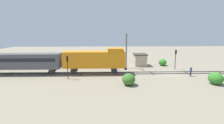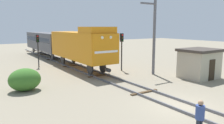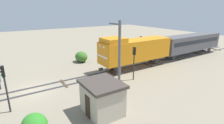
# 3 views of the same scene
# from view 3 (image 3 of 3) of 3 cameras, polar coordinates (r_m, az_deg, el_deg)

# --- Properties ---
(ground_plane) EXTENTS (118.35, 118.35, 0.00)m
(ground_plane) POSITION_cam_3_polar(r_m,az_deg,el_deg) (20.59, -24.26, -8.54)
(ground_plane) COLOR gray
(railway_track) EXTENTS (2.40, 78.90, 0.16)m
(railway_track) POSITION_cam_3_polar(r_m,az_deg,el_deg) (20.56, -24.28, -8.35)
(railway_track) COLOR #595960
(railway_track) RESTS_ON ground
(locomotive) EXTENTS (2.90, 11.60, 4.60)m
(locomotive) POSITION_cam_3_polar(r_m,az_deg,el_deg) (25.23, 7.47, 4.08)
(locomotive) COLOR orange
(locomotive) RESTS_ON railway_track
(passenger_car_leading) EXTENTS (2.84, 14.00, 3.66)m
(passenger_car_leading) POSITION_cam_3_polar(r_m,az_deg,el_deg) (35.27, 24.35, 5.98)
(passenger_car_leading) COLOR #4C4C51
(passenger_car_leading) RESTS_ON railway_track
(traffic_signal_near) EXTENTS (0.32, 0.34, 4.08)m
(traffic_signal_near) POSITION_cam_3_polar(r_m,az_deg,el_deg) (16.45, -31.69, -5.22)
(traffic_signal_near) COLOR #262628
(traffic_signal_near) RESTS_ON ground
(traffic_signal_mid) EXTENTS (0.32, 0.34, 4.06)m
(traffic_signal_mid) POSITION_cam_3_polar(r_m,az_deg,el_deg) (20.82, 7.20, 1.49)
(traffic_signal_mid) COLOR #262628
(traffic_signal_mid) RESTS_ON ground
(traffic_signal_far) EXTENTS (0.32, 0.34, 3.84)m
(traffic_signal_far) POSITION_cam_3_polar(r_m,az_deg,el_deg) (30.68, 9.29, 6.13)
(traffic_signal_far) COLOR #262628
(traffic_signal_far) RESTS_ON ground
(catenary_mast) EXTENTS (1.94, 0.28, 7.32)m
(catenary_mast) POSITION_cam_3_polar(r_m,az_deg,el_deg) (17.44, 2.32, 2.22)
(catenary_mast) COLOR #595960
(catenary_mast) RESTS_ON ground
(relay_hut) EXTENTS (3.50, 2.90, 2.74)m
(relay_hut) POSITION_cam_3_polar(r_m,az_deg,el_deg) (14.60, -3.28, -11.49)
(relay_hut) COLOR #B2A893
(relay_hut) RESTS_ON ground
(bush_near) EXTENTS (2.34, 1.91, 1.70)m
(bush_near) POSITION_cam_3_polar(r_m,az_deg,el_deg) (28.95, -10.00, 1.71)
(bush_near) COLOR #376A26
(bush_near) RESTS_ON ground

